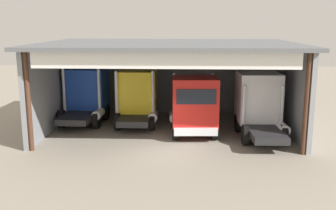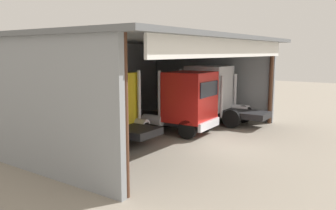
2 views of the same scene
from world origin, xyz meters
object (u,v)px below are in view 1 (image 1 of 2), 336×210
truck_white_center_right_bay (259,104)px  truck_red_center_left_bay (194,105)px  truck_yellow_right_bay (137,96)px  tool_cart (180,110)px  oil_drum (130,108)px  truck_blue_yard_outside (86,95)px

truck_white_center_right_bay → truck_red_center_left_bay: bearing=-179.2°
truck_yellow_right_bay → tool_cart: size_ratio=4.51×
tool_cart → truck_white_center_right_bay: bearing=-43.5°
truck_white_center_right_bay → oil_drum: bearing=147.0°
tool_cart → oil_drum: bearing=169.0°
truck_white_center_right_bay → oil_drum: (-8.07, 5.01, -1.47)m
truck_yellow_right_bay → tool_cart: (2.68, 2.00, -1.36)m
truck_white_center_right_bay → truck_yellow_right_bay: bearing=161.0°
truck_red_center_left_bay → truck_white_center_right_bay: truck_white_center_right_bay is taller
truck_blue_yard_outside → oil_drum: (2.57, 2.22, -1.38)m
truck_yellow_right_bay → truck_red_center_left_bay: truck_yellow_right_bay is taller
oil_drum → tool_cart: size_ratio=0.85×
truck_blue_yard_outside → truck_white_center_right_bay: truck_white_center_right_bay is taller
truck_red_center_left_bay → tool_cart: bearing=-82.0°
oil_drum → truck_white_center_right_bay: bearing=-31.8°
truck_yellow_right_bay → truck_white_center_right_bay: size_ratio=0.85×
truck_blue_yard_outside → truck_red_center_left_bay: truck_blue_yard_outside is taller
truck_red_center_left_bay → tool_cart: truck_red_center_left_bay is taller
truck_blue_yard_outside → truck_yellow_right_bay: truck_blue_yard_outside is taller
truck_white_center_right_bay → oil_drum: 9.61m
truck_yellow_right_bay → oil_drum: bearing=106.4°
oil_drum → tool_cart: tool_cart is taller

